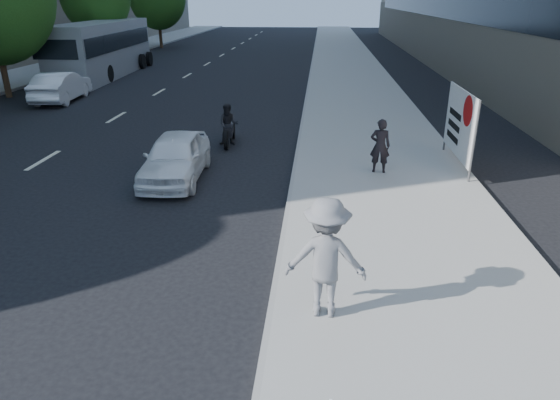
# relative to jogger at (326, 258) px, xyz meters

# --- Properties ---
(ground) EXTENTS (160.00, 160.00, 0.00)m
(ground) POSITION_rel_jogger_xyz_m (-2.30, -0.34, -1.12)
(ground) COLOR black
(ground) RESTS_ON ground
(near_sidewalk) EXTENTS (5.00, 120.00, 0.15)m
(near_sidewalk) POSITION_rel_jogger_xyz_m (1.70, 19.66, -1.05)
(near_sidewalk) COLOR #A39F98
(near_sidewalk) RESTS_ON ground
(jogger) EXTENTS (1.29, 0.78, 1.94)m
(jogger) POSITION_rel_jogger_xyz_m (0.00, 0.00, 0.00)
(jogger) COLOR slate
(jogger) RESTS_ON near_sidewalk
(pedestrian_woman) EXTENTS (0.59, 0.42, 1.53)m
(pedestrian_woman) POSITION_rel_jogger_xyz_m (1.55, 6.95, -0.21)
(pedestrian_woman) COLOR black
(pedestrian_woman) RESTS_ON near_sidewalk
(protest_banner) EXTENTS (0.08, 3.06, 2.20)m
(protest_banner) POSITION_rel_jogger_xyz_m (3.88, 7.82, 0.28)
(protest_banner) COLOR #4C4C4C
(protest_banner) RESTS_ON near_sidewalk
(white_sedan_near) EXTENTS (1.68, 3.84, 1.29)m
(white_sedan_near) POSITION_rel_jogger_xyz_m (-4.13, 6.34, -0.48)
(white_sedan_near) COLOR white
(white_sedan_near) RESTS_ON ground
(white_sedan_mid) EXTENTS (1.88, 4.42, 1.42)m
(white_sedan_mid) POSITION_rel_jogger_xyz_m (-12.77, 16.91, -0.41)
(white_sedan_mid) COLOR silver
(white_sedan_mid) RESTS_ON ground
(motorcycle) EXTENTS (0.75, 2.05, 1.42)m
(motorcycle) POSITION_rel_jogger_xyz_m (-3.26, 9.93, -0.48)
(motorcycle) COLOR black
(motorcycle) RESTS_ON ground
(bus) EXTENTS (3.13, 12.16, 3.30)m
(bus) POSITION_rel_jogger_xyz_m (-14.02, 25.24, 0.52)
(bus) COLOR gray
(bus) RESTS_ON ground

